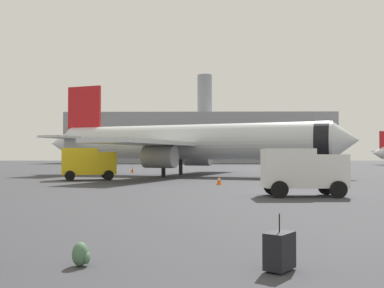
# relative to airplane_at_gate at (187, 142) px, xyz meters

# --- Properties ---
(airplane_at_gate) EXTENTS (34.68, 31.73, 10.50)m
(airplane_at_gate) POSITION_rel_airplane_at_gate_xyz_m (0.00, 0.00, 0.00)
(airplane_at_gate) COLOR silver
(airplane_at_gate) RESTS_ON ground
(service_truck) EXTENTS (5.24, 3.68, 2.90)m
(service_truck) POSITION_rel_airplane_at_gate_xyz_m (-8.86, -8.17, -2.05)
(service_truck) COLOR yellow
(service_truck) RESTS_ON ground
(fuel_truck) EXTENTS (6.35, 3.67, 3.20)m
(fuel_truck) POSITION_rel_airplane_at_gate_xyz_m (11.86, 0.94, -1.88)
(fuel_truck) COLOR navy
(fuel_truck) RESTS_ON ground
(cargo_van) EXTENTS (4.46, 2.45, 2.60)m
(cargo_van) POSITION_rel_airplane_at_gate_xyz_m (6.94, -24.60, -2.21)
(cargo_van) COLOR white
(cargo_van) RESTS_ON ground
(safety_cone_near) EXTENTS (0.44, 0.44, 0.82)m
(safety_cone_near) POSITION_rel_airplane_at_gate_xyz_m (-7.49, 9.91, -3.25)
(safety_cone_near) COLOR #F2590C
(safety_cone_near) RESTS_ON ground
(safety_cone_mid) EXTENTS (0.44, 0.44, 0.71)m
(safety_cone_mid) POSITION_rel_airplane_at_gate_xyz_m (2.83, -14.64, -3.30)
(safety_cone_mid) COLOR #F2590C
(safety_cone_mid) RESTS_ON ground
(safety_cone_far) EXTENTS (0.44, 0.44, 0.62)m
(safety_cone_far) POSITION_rel_airplane_at_gate_xyz_m (-11.80, -2.01, -3.35)
(safety_cone_far) COLOR #F2590C
(safety_cone_far) RESTS_ON ground
(safety_cone_outer) EXTENTS (0.44, 0.44, 0.81)m
(safety_cone_outer) POSITION_rel_airplane_at_gate_xyz_m (-11.81, 6.65, -3.26)
(safety_cone_outer) COLOR #F2590C
(safety_cone_outer) RESTS_ON ground
(rolling_suitcase) EXTENTS (0.70, 0.75, 1.10)m
(rolling_suitcase) POSITION_rel_airplane_at_gate_xyz_m (2.87, -40.63, -3.27)
(rolling_suitcase) COLOR black
(rolling_suitcase) RESTS_ON ground
(traveller_backpack) EXTENTS (0.36, 0.40, 0.48)m
(traveller_backpack) POSITION_rel_airplane_at_gate_xyz_m (-1.04, -40.31, -3.42)
(traveller_backpack) COLOR #476B4C
(traveller_backpack) RESTS_ON ground
(terminal_building) EXTENTS (78.14, 17.55, 26.70)m
(terminal_building) POSITION_rel_airplane_at_gate_xyz_m (1.53, 87.47, 3.85)
(terminal_building) COLOR gray
(terminal_building) RESTS_ON ground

